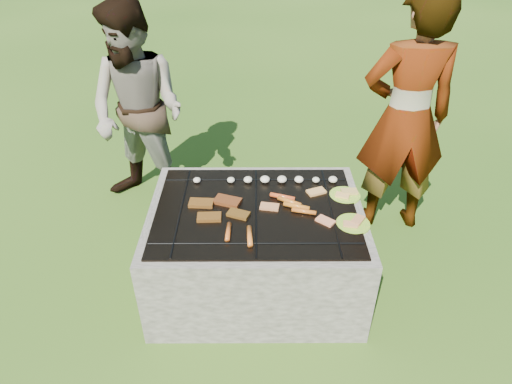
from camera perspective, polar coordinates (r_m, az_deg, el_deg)
lawn at (r=3.15m, az=0.00°, el=-11.12°), size 60.00×60.00×0.00m
fire_pit at (r=2.95m, az=0.00°, el=-7.27°), size 1.30×1.00×0.62m
mushrooms at (r=2.98m, az=2.45°, el=1.57°), size 0.94×0.06×0.04m
pork_slabs at (r=2.75m, az=-4.73°, el=-1.91°), size 0.38×0.27×0.02m
sausages at (r=2.69m, az=2.57°, el=-2.63°), size 0.53×0.50×0.03m
bread_on_grate at (r=2.78m, az=5.83°, el=-1.60°), size 0.44×0.41×0.02m
plate_far at (r=2.92m, az=11.10°, el=-0.34°), size 0.21×0.21×0.03m
plate_near at (r=2.69m, az=12.08°, el=-3.88°), size 0.23×0.23×0.03m
cook at (r=3.35m, az=18.21°, el=8.76°), size 0.66×0.44×1.78m
bystander at (r=3.58m, az=-14.46°, el=9.58°), size 0.96×0.88×1.61m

